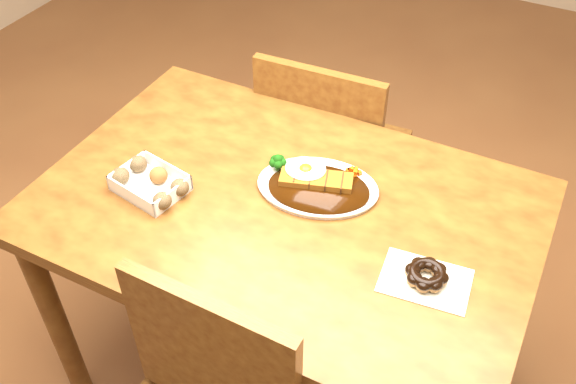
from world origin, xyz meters
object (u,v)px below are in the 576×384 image
at_px(chair_far, 329,154).
at_px(pon_de_ring, 426,275).
at_px(donut_box, 150,182).
at_px(katsu_curry_plate, 316,184).
at_px(table, 284,232).

bearing_deg(chair_far, pon_de_ring, 125.81).
bearing_deg(chair_far, donut_box, 68.95).
bearing_deg(donut_box, katsu_curry_plate, 27.79).
distance_m(table, katsu_curry_plate, 0.15).
xyz_separation_m(table, katsu_curry_plate, (0.04, 0.09, 0.11)).
bearing_deg(pon_de_ring, chair_far, 128.73).
distance_m(chair_far, donut_box, 0.73).
bearing_deg(katsu_curry_plate, donut_box, -152.21).
bearing_deg(katsu_curry_plate, table, -117.05).
distance_m(katsu_curry_plate, donut_box, 0.41).
relative_size(table, katsu_curry_plate, 3.56).
relative_size(table, donut_box, 5.96).
bearing_deg(chair_far, katsu_curry_plate, 105.90).
distance_m(table, chair_far, 0.57).
bearing_deg(donut_box, table, 18.18).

